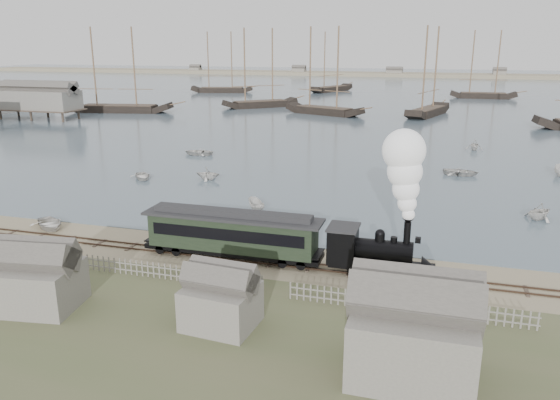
# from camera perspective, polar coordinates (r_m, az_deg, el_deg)

# --- Properties ---
(ground) EXTENTS (600.00, 600.00, 0.00)m
(ground) POSITION_cam_1_polar(r_m,az_deg,el_deg) (44.14, -2.65, -5.33)
(ground) COLOR tan
(ground) RESTS_ON ground
(harbor_water) EXTENTS (600.00, 336.00, 0.06)m
(harbor_water) POSITION_cam_1_polar(r_m,az_deg,el_deg) (209.91, 12.74, 11.28)
(harbor_water) COLOR #4E5F70
(harbor_water) RESTS_ON ground
(rail_track) EXTENTS (120.00, 1.80, 0.16)m
(rail_track) POSITION_cam_1_polar(r_m,az_deg,el_deg) (42.38, -3.53, -6.22)
(rail_track) COLOR #3E2D22
(rail_track) RESTS_ON ground
(picket_fence_west) EXTENTS (19.00, 0.10, 1.20)m
(picket_fence_west) POSITION_cam_1_polar(r_m,az_deg,el_deg) (40.86, -14.63, -7.68)
(picket_fence_west) COLOR slate
(picket_fence_west) RESTS_ON ground
(picket_fence_east) EXTENTS (15.00, 0.10, 1.20)m
(picket_fence_east) POSITION_cam_1_polar(r_m,az_deg,el_deg) (35.25, 13.19, -11.55)
(picket_fence_east) COLOR slate
(picket_fence_east) RESTS_ON ground
(shed_left) EXTENTS (5.00, 4.00, 4.10)m
(shed_left) POSITION_cam_1_polar(r_m,az_deg,el_deg) (38.41, -23.81, -10.17)
(shed_left) COLOR slate
(shed_left) RESTS_ON ground
(shed_mid) EXTENTS (4.00, 3.50, 3.60)m
(shed_mid) POSITION_cam_1_polar(r_m,az_deg,el_deg) (33.32, -6.11, -12.91)
(shed_mid) COLOR slate
(shed_mid) RESTS_ON ground
(shed_right) EXTENTS (6.00, 5.00, 5.10)m
(shed_right) POSITION_cam_1_polar(r_m,az_deg,el_deg) (29.61, 13.39, -17.33)
(shed_right) COLOR slate
(shed_right) RESTS_ON ground
(far_spit) EXTENTS (500.00, 20.00, 1.80)m
(far_spit) POSITION_cam_1_polar(r_m,az_deg,el_deg) (289.62, 13.85, 12.41)
(far_spit) COLOR tan
(far_spit) RESTS_ON ground
(locomotive) EXTENTS (8.19, 3.06, 10.21)m
(locomotive) POSITION_cam_1_polar(r_m,az_deg,el_deg) (38.65, 12.08, -1.45)
(locomotive) COLOR black
(locomotive) RESTS_ON ground
(passenger_coach) EXTENTS (14.01, 2.70, 3.40)m
(passenger_coach) POSITION_cam_1_polar(r_m,az_deg,el_deg) (42.00, -5.01, -3.39)
(passenger_coach) COLOR black
(passenger_coach) RESTS_ON ground
(beached_dinghy) EXTENTS (4.68, 4.91, 0.83)m
(beached_dinghy) POSITION_cam_1_polar(r_m,az_deg,el_deg) (53.48, -22.94, -2.30)
(beached_dinghy) COLOR silver
(beached_dinghy) RESTS_ON ground
(rowboat_0) EXTENTS (4.46, 4.31, 0.75)m
(rowboat_0) POSITION_cam_1_polar(r_m,az_deg,el_deg) (68.99, -14.19, 2.45)
(rowboat_0) COLOR silver
(rowboat_0) RESTS_ON harbor_water
(rowboat_1) EXTENTS (2.67, 3.06, 1.57)m
(rowboat_1) POSITION_cam_1_polar(r_m,az_deg,el_deg) (67.02, -7.55, 2.77)
(rowboat_1) COLOR silver
(rowboat_1) RESTS_ON harbor_water
(rowboat_2) EXTENTS (3.28, 2.83, 1.23)m
(rowboat_2) POSITION_cam_1_polar(r_m,az_deg,el_deg) (53.76, -2.52, -0.62)
(rowboat_2) COLOR silver
(rowboat_2) RESTS_ON harbor_water
(rowboat_3) EXTENTS (3.45, 4.56, 0.89)m
(rowboat_3) POSITION_cam_1_polar(r_m,az_deg,el_deg) (72.52, 18.36, 2.82)
(rowboat_3) COLOR silver
(rowboat_3) RESTS_ON harbor_water
(rowboat_4) EXTENTS (4.06, 4.06, 1.62)m
(rowboat_4) POSITION_cam_1_polar(r_m,az_deg,el_deg) (56.85, 25.46, -1.07)
(rowboat_4) COLOR silver
(rowboat_4) RESTS_ON harbor_water
(rowboat_5) EXTENTS (3.38, 1.81, 1.24)m
(rowboat_5) POSITION_cam_1_polar(r_m,az_deg,el_deg) (77.26, 27.15, 2.76)
(rowboat_5) COLOR silver
(rowboat_5) RESTS_ON harbor_water
(rowboat_6) EXTENTS (3.23, 4.44, 0.90)m
(rowboat_6) POSITION_cam_1_polar(r_m,az_deg,el_deg) (82.52, -8.54, 4.99)
(rowboat_6) COLOR silver
(rowboat_6) RESTS_ON harbor_water
(rowboat_7) EXTENTS (3.28, 2.89, 1.64)m
(rowboat_7) POSITION_cam_1_polar(r_m,az_deg,el_deg) (90.61, 19.67, 5.46)
(rowboat_7) COLOR silver
(rowboat_7) RESTS_ON harbor_water
(schooner_0) EXTENTS (26.31, 10.66, 20.00)m
(schooner_0) POSITION_cam_1_polar(r_m,az_deg,el_deg) (138.66, -16.76, 12.90)
(schooner_0) COLOR black
(schooner_0) RESTS_ON harbor_water
(schooner_1) EXTENTS (18.06, 16.52, 20.00)m
(schooner_1) POSITION_cam_1_polar(r_m,az_deg,el_deg) (143.35, -2.10, 13.63)
(schooner_1) COLOR black
(schooner_1) RESTS_ON harbor_water
(schooner_2) EXTENTS (20.03, 11.77, 20.00)m
(schooner_2) POSITION_cam_1_polar(r_m,az_deg,el_deg) (128.94, 4.73, 13.32)
(schooner_2) COLOR black
(schooner_2) RESTS_ON harbor_water
(schooner_3) EXTENTS (10.37, 20.84, 20.00)m
(schooner_3) POSITION_cam_1_polar(r_m,az_deg,el_deg) (131.05, 15.49, 12.85)
(schooner_3) COLOR black
(schooner_3) RESTS_ON harbor_water
(schooner_6) EXTENTS (21.04, 9.30, 20.00)m
(schooner_6) POSITION_cam_1_polar(r_m,az_deg,el_deg) (188.73, -6.18, 14.13)
(schooner_6) COLOR black
(schooner_6) RESTS_ON harbor_water
(schooner_7) EXTENTS (12.75, 20.31, 20.00)m
(schooner_7) POSITION_cam_1_polar(r_m,az_deg,el_deg) (192.76, 5.46, 14.19)
(schooner_7) COLOR black
(schooner_7) RESTS_ON harbor_water
(schooner_8) EXTENTS (19.16, 4.98, 20.00)m
(schooner_8) POSITION_cam_1_polar(r_m,az_deg,el_deg) (178.24, 20.75, 13.11)
(schooner_8) COLOR black
(schooner_8) RESTS_ON harbor_water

